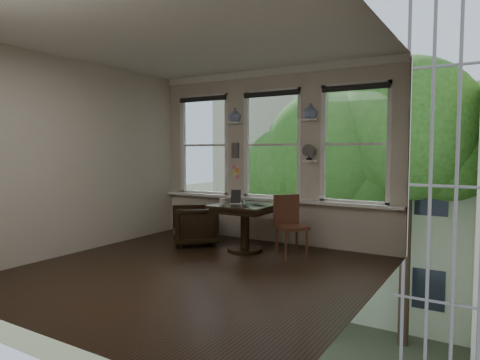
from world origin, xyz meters
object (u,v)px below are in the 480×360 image
Objects in this scene: table at (245,228)px; laptop at (256,204)px; side_chair_right at (292,227)px; armchair_left at (195,225)px; mug at (222,202)px.

table is 0.43m from laptop.
side_chair_right is at bearing 4.03° from table.
armchair_left is 0.87m from mug.
side_chair_right is 1.15m from mug.
mug reaches higher than table.
side_chair_right is 0.68m from laptop.
laptop is (1.17, 0.06, 0.43)m from armchair_left.
laptop is at bearing 131.16° from side_chair_right.
armchair_left is 6.82× the size of mug.
side_chair_right is at bearing 24.99° from laptop.
armchair_left is 1.24m from laptop.
mug is at bearing -141.61° from table.
laptop reaches higher than armchair_left.
armchair_left is at bearing -179.34° from table.
laptop is (0.18, 0.04, 0.39)m from table.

